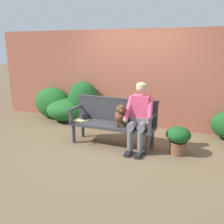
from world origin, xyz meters
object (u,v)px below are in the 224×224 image
at_px(garden_bench, 112,127).
at_px(person_seated, 140,114).
at_px(dog_on_bench, 120,115).
at_px(potted_plant, 178,138).
at_px(tennis_racket, 81,120).
at_px(baseball_glove, 84,117).

bearing_deg(garden_bench, person_seated, -1.34).
bearing_deg(garden_bench, dog_on_bench, -18.18).
bearing_deg(potted_plant, tennis_racket, -177.18).
relative_size(person_seated, baseball_glove, 5.97).
xyz_separation_m(person_seated, dog_on_bench, (-0.37, -0.05, -0.05)).
relative_size(dog_on_bench, baseball_glove, 2.06).
bearing_deg(tennis_racket, person_seated, 1.30).
bearing_deg(dog_on_bench, person_seated, 8.08).
height_order(person_seated, dog_on_bench, person_seated).
bearing_deg(baseball_glove, tennis_racket, -72.77).
relative_size(person_seated, tennis_racket, 2.26).
xyz_separation_m(person_seated, potted_plant, (0.73, 0.07, -0.40)).
bearing_deg(dog_on_bench, baseball_glove, 169.71).
bearing_deg(person_seated, garden_bench, 178.66).
bearing_deg(baseball_glove, garden_bench, 1.42).
relative_size(tennis_racket, potted_plant, 1.09).
xyz_separation_m(dog_on_bench, baseball_glove, (-0.90, 0.16, -0.18)).
height_order(tennis_racket, baseball_glove, baseball_glove).
height_order(baseball_glove, potted_plant, baseball_glove).
xyz_separation_m(garden_bench, tennis_racket, (-0.68, -0.04, 0.07)).
bearing_deg(tennis_racket, baseball_glove, 97.90).
bearing_deg(dog_on_bench, tennis_racket, 178.40).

